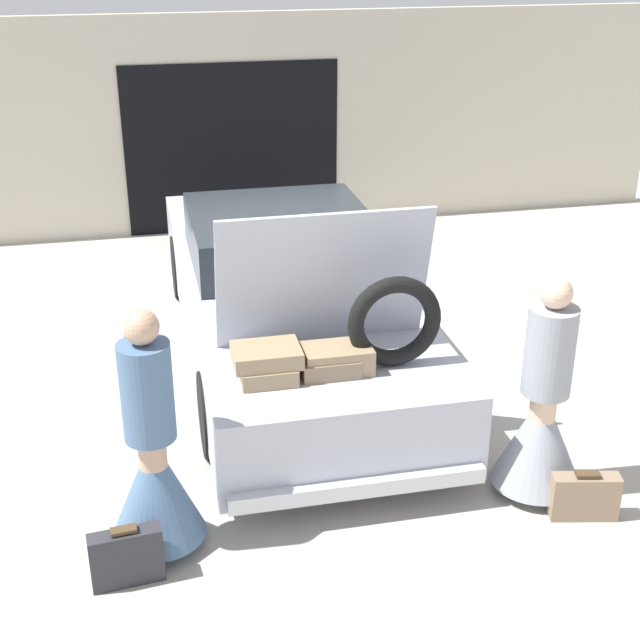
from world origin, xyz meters
TOP-DOWN VIEW (x-y plane):
  - ground_plane at (0.00, 0.00)m, footprint 40.00×40.00m
  - garage_wall_back at (0.00, 3.94)m, footprint 12.00×0.14m
  - car at (0.00, -0.00)m, footprint 1.96×5.47m
  - person_left at (-1.37, -2.67)m, footprint 0.63×0.63m
  - person_right at (1.37, -2.63)m, footprint 0.66×0.66m
  - suitcase_beside_left_person at (-1.59, -3.02)m, footprint 0.47×0.18m
  - suitcase_beside_right_person at (1.56, -3.02)m, footprint 0.49×0.23m

SIDE VIEW (x-z plane):
  - ground_plane at x=0.00m, z-range 0.00..0.00m
  - suitcase_beside_right_person at x=1.56m, z-range -0.01..0.36m
  - suitcase_beside_left_person at x=-1.59m, z-range -0.01..0.40m
  - person_right at x=1.37m, z-range -0.25..1.44m
  - car at x=0.00m, z-range -0.36..1.59m
  - person_left at x=-1.37m, z-range -0.25..1.48m
  - garage_wall_back at x=0.00m, z-range -0.01..2.79m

